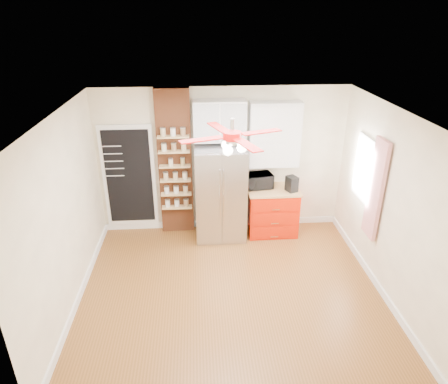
{
  "coord_description": "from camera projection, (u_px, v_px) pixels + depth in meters",
  "views": [
    {
      "loc": [
        -0.45,
        -4.86,
        3.9
      ],
      "look_at": [
        -0.04,
        0.9,
        1.23
      ],
      "focal_mm": 32.0,
      "sensor_mm": 36.0,
      "label": 1
    }
  ],
  "objects": [
    {
      "name": "fridge",
      "position": [
        221.0,
        193.0,
        7.17
      ],
      "size": [
        0.9,
        0.7,
        1.75
      ],
      "primitive_type": "cube",
      "color": "silver",
      "rests_on": "floor"
    },
    {
      "name": "upper_glass_cabinet",
      "position": [
        220.0,
        121.0,
        6.82
      ],
      "size": [
        0.9,
        0.35,
        0.7
      ],
      "primitive_type": "cube",
      "color": "white",
      "rests_on": "wall_back"
    },
    {
      "name": "wall_left",
      "position": [
        65.0,
        217.0,
        5.36
      ],
      "size": [
        0.02,
        4.0,
        2.7
      ],
      "primitive_type": "cube",
      "color": "#FFF4CD",
      "rests_on": "floor"
    },
    {
      "name": "wall_back",
      "position": [
        222.0,
        161.0,
        7.31
      ],
      "size": [
        4.5,
        0.02,
        2.7
      ],
      "primitive_type": "cube",
      "color": "#FFF4CD",
      "rests_on": "floor"
    },
    {
      "name": "canister_left",
      "position": [
        295.0,
        188.0,
        7.14
      ],
      "size": [
        0.11,
        0.11,
        0.15
      ],
      "primitive_type": "cylinder",
      "rotation": [
        0.0,
        0.0,
        0.31
      ],
      "color": "#A9090A",
      "rests_on": "red_cabinet"
    },
    {
      "name": "pantry_jar_beans",
      "position": [
        183.0,
        162.0,
        7.03
      ],
      "size": [
        0.1,
        0.1,
        0.13
      ],
      "primitive_type": "cylinder",
      "rotation": [
        0.0,
        0.0,
        -0.33
      ],
      "color": "olive",
      "rests_on": "brick_pillar"
    },
    {
      "name": "chalkboard",
      "position": [
        129.0,
        177.0,
        7.27
      ],
      "size": [
        0.95,
        0.05,
        1.95
      ],
      "color": "white",
      "rests_on": "wall_back"
    },
    {
      "name": "wall_front",
      "position": [
        251.0,
        311.0,
        3.69
      ],
      "size": [
        4.5,
        0.02,
        2.7
      ],
      "primitive_type": "cube",
      "color": "#FFF4CD",
      "rests_on": "floor"
    },
    {
      "name": "ceiling",
      "position": [
        232.0,
        115.0,
        4.94
      ],
      "size": [
        4.5,
        4.5,
        0.0
      ],
      "primitive_type": "plane",
      "color": "white",
      "rests_on": "wall_back"
    },
    {
      "name": "red_cabinet",
      "position": [
        272.0,
        211.0,
        7.46
      ],
      "size": [
        0.94,
        0.64,
        0.9
      ],
      "color": "red",
      "rests_on": "floor"
    },
    {
      "name": "window",
      "position": [
        365.0,
        170.0,
        6.38
      ],
      "size": [
        0.04,
        0.75,
        1.05
      ],
      "primitive_type": "cube",
      "color": "white",
      "rests_on": "wall_right"
    },
    {
      "name": "upper_shelf_unit",
      "position": [
        274.0,
        135.0,
        7.02
      ],
      "size": [
        0.9,
        0.3,
        1.15
      ],
      "primitive_type": "cube",
      "color": "white",
      "rests_on": "wall_back"
    },
    {
      "name": "brick_pillar",
      "position": [
        175.0,
        164.0,
        7.18
      ],
      "size": [
        0.6,
        0.16,
        2.7
      ],
      "primitive_type": "cube",
      "color": "brown",
      "rests_on": "floor"
    },
    {
      "name": "coffee_maker",
      "position": [
        292.0,
        184.0,
        7.13
      ],
      "size": [
        0.23,
        0.25,
        0.28
      ],
      "primitive_type": "cube",
      "rotation": [
        0.0,
        0.0,
        0.39
      ],
      "color": "black",
      "rests_on": "red_cabinet"
    },
    {
      "name": "wall_right",
      "position": [
        390.0,
        206.0,
        5.65
      ],
      "size": [
        0.02,
        4.0,
        2.7
      ],
      "primitive_type": "cube",
      "color": "#FFF4CD",
      "rests_on": "floor"
    },
    {
      "name": "canister_right",
      "position": [
        294.0,
        185.0,
        7.25
      ],
      "size": [
        0.12,
        0.12,
        0.15
      ],
      "primitive_type": "cylinder",
      "rotation": [
        0.0,
        0.0,
        0.14
      ],
      "color": "#A50921",
      "rests_on": "red_cabinet"
    },
    {
      "name": "floor",
      "position": [
        231.0,
        290.0,
        6.07
      ],
      "size": [
        4.5,
        4.5,
        0.0
      ],
      "primitive_type": "plane",
      "color": "brown",
      "rests_on": "ground"
    },
    {
      "name": "pantry_jar_oats",
      "position": [
        171.0,
        162.0,
        6.99
      ],
      "size": [
        0.1,
        0.1,
        0.13
      ],
      "primitive_type": "cylinder",
      "rotation": [
        0.0,
        0.0,
        0.24
      ],
      "color": "beige",
      "rests_on": "brick_pillar"
    },
    {
      "name": "curtain",
      "position": [
        376.0,
        190.0,
        5.92
      ],
      "size": [
        0.06,
        0.4,
        1.55
      ],
      "primitive_type": "cube",
      "color": "red",
      "rests_on": "wall_right"
    },
    {
      "name": "toaster_oven",
      "position": [
        259.0,
        181.0,
        7.28
      ],
      "size": [
        0.53,
        0.41,
        0.26
      ],
      "primitive_type": "imported",
      "rotation": [
        0.0,
        0.0,
        0.2
      ],
      "color": "black",
      "rests_on": "red_cabinet"
    },
    {
      "name": "ceiling_fan",
      "position": [
        232.0,
        136.0,
        5.05
      ],
      "size": [
        1.4,
        1.4,
        0.44
      ],
      "color": "silver",
      "rests_on": "ceiling"
    }
  ]
}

